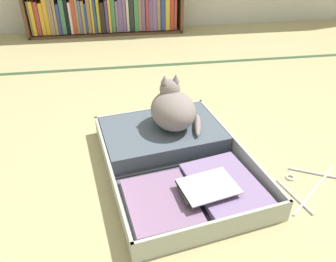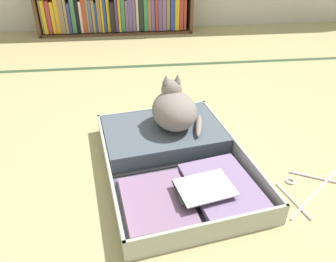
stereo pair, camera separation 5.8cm
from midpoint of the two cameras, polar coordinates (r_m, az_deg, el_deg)
ground_plane at (r=1.55m, az=6.31°, el=-5.98°), size 10.00×10.00×0.00m
tatami_border at (r=2.66m, az=0.56°, el=11.45°), size 4.80×0.05×0.00m
open_suitcase at (r=1.54m, az=1.80°, el=-4.01°), size 0.74×0.94×0.10m
black_cat at (r=1.60m, az=2.09°, el=3.88°), size 0.28×0.29×0.25m
clothes_hanger at (r=1.54m, az=24.00°, el=-9.30°), size 0.32×0.29×0.01m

